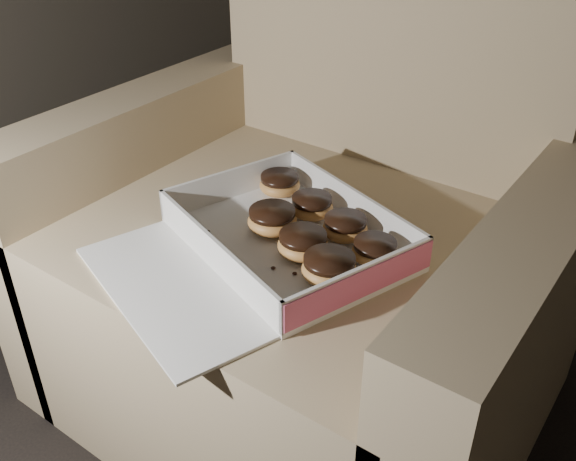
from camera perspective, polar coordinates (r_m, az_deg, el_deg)
The scene contains 13 objects.
armchair at distance 1.18m, azimuth 2.17°, elevation -2.87°, with size 0.87×0.74×0.91m.
bakery_box at distance 0.98m, azimuth -1.69°, elevation -1.50°, with size 0.47×0.50×0.06m.
donut_a at distance 1.02m, azimuth -1.42°, elevation 0.97°, with size 0.08×0.08×0.04m.
donut_b at distance 0.96m, azimuth 1.33°, elevation -1.18°, with size 0.08×0.08×0.04m.
donut_c at distance 0.96m, azimuth 7.72°, elevation -1.82°, with size 0.07×0.07×0.04m.
donut_d at distance 1.13m, azimuth -0.74°, elevation 4.18°, with size 0.07×0.07×0.04m.
donut_e at distance 1.06m, azimuth 2.13°, elevation 2.19°, with size 0.07×0.07×0.04m.
donut_f at distance 0.91m, azimuth 3.68°, elevation -3.34°, with size 0.08×0.08×0.04m.
donut_g at distance 1.01m, azimuth 5.10°, elevation 0.30°, with size 0.07×0.07×0.04m.
crumb_a at distance 0.93m, azimuth 0.60°, elevation -3.84°, with size 0.01×0.01×0.00m, color black.
crumb_b at distance 0.94m, azimuth -1.33°, elevation -3.34°, with size 0.01×0.01×0.00m, color black.
crumb_c at distance 0.94m, azimuth -5.16°, elevation -3.43°, with size 0.01×0.01×0.00m, color black.
crumb_d at distance 1.03m, azimuth -7.14°, elevation -0.08°, with size 0.01×0.01×0.00m, color black.
Camera 1 is at (0.12, -0.27, 0.97)m, focal length 40.00 mm.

